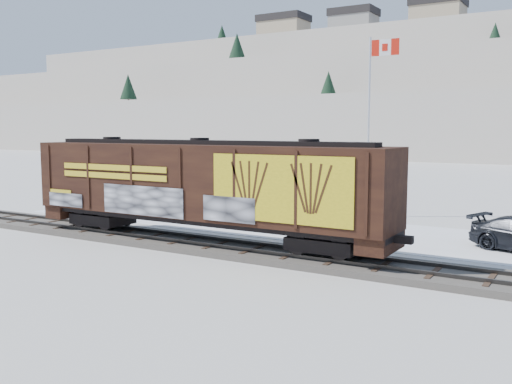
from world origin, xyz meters
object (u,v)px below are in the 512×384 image
Objects in this scene: car_silver at (191,205)px; car_white at (301,214)px; hopper_railcar at (200,184)px; flagpole at (370,152)px.

car_white is (7.96, -0.20, 0.12)m from car_silver.
hopper_railcar is 13.84m from flagpole.
hopper_railcar reaches higher than car_silver.
flagpole is 7.34m from car_white.
car_white is at bearing -105.40° from flagpole.
hopper_railcar reaches higher than car_white.
car_white is at bearing -69.93° from car_silver.
car_silver is at bearing -147.83° from flagpole.
car_white is (1.85, 7.01, -2.17)m from hopper_railcar.
flagpole reaches higher than car_white.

